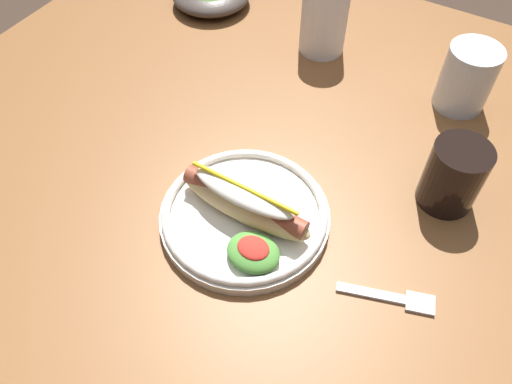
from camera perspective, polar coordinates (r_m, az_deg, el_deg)
ground_plane at (r=1.41m, az=2.87°, el=-17.19°), size 8.00×8.00×0.00m
dining_table at (r=0.84m, az=4.62°, el=-0.87°), size 1.29×1.05×0.74m
hot_dog_plate at (r=0.68m, az=-1.23°, el=-2.34°), size 0.23×0.23×0.08m
fork at (r=0.66m, az=15.23°, el=-11.42°), size 0.12×0.05×0.00m
soda_cup at (r=0.73m, az=21.28°, el=1.72°), size 0.08×0.08×0.10m
water_cup at (r=0.89m, az=22.58°, el=11.74°), size 0.08×0.08×0.11m
extra_cup at (r=0.95m, az=7.70°, el=19.03°), size 0.08×0.08×0.14m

